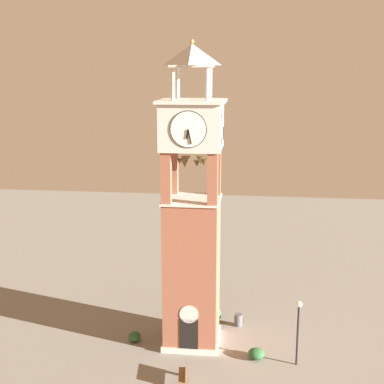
{
  "coord_description": "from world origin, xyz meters",
  "views": [
    {
      "loc": [
        3.65,
        -31.05,
        16.7
      ],
      "look_at": [
        0.0,
        0.0,
        9.54
      ],
      "focal_mm": 51.37,
      "sensor_mm": 36.0,
      "label": 1
    }
  ],
  "objects": [
    {
      "name": "shrub_near_entry",
      "position": [
        3.98,
        -1.66,
        0.31
      ],
      "size": [
        0.96,
        0.96,
        0.63
      ],
      "primitive_type": "ellipsoid",
      "color": "#28562D",
      "rests_on": "ground"
    },
    {
      "name": "ground",
      "position": [
        0.0,
        0.0,
        0.0
      ],
      "size": [
        80.0,
        80.0,
        0.0
      ],
      "primitive_type": "plane",
      "color": "gray"
    },
    {
      "name": "clock_tower",
      "position": [
        0.0,
        -0.0,
        7.45
      ],
      "size": [
        3.77,
        3.77,
        18.17
      ],
      "color": "#93543D",
      "rests_on": "ground"
    },
    {
      "name": "shrub_behind_bench",
      "position": [
        -3.54,
        -0.46,
        0.32
      ],
      "size": [
        0.76,
        0.76,
        0.64
      ],
      "primitive_type": "ellipsoid",
      "color": "#28562D",
      "rests_on": "ground"
    },
    {
      "name": "lamp_post",
      "position": [
        6.28,
        -2.03,
        2.7
      ],
      "size": [
        0.36,
        0.36,
        3.9
      ],
      "color": "black",
      "rests_on": "ground"
    },
    {
      "name": "park_bench",
      "position": [
        0.11,
        -4.67,
        0.48
      ],
      "size": [
        0.62,
        1.64,
        0.95
      ],
      "color": "brown",
      "rests_on": "ground"
    },
    {
      "name": "shrub_left_of_tower",
      "position": [
        1.21,
        2.97,
        0.46
      ],
      "size": [
        0.83,
        0.83,
        0.91
      ],
      "primitive_type": "ellipsoid",
      "color": "#28562D",
      "rests_on": "ground"
    },
    {
      "name": "trash_bin",
      "position": [
        2.79,
        2.44,
        0.4
      ],
      "size": [
        0.52,
        0.52,
        0.8
      ],
      "primitive_type": "cylinder",
      "color": "#4C4C51",
      "rests_on": "ground"
    }
  ]
}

